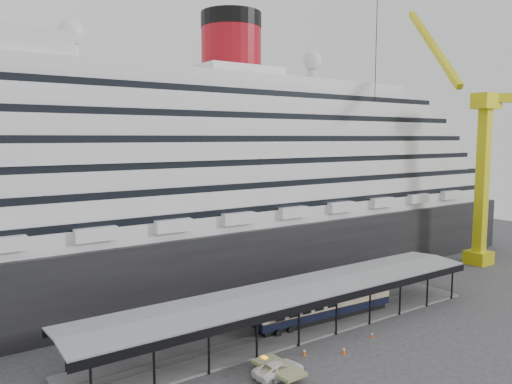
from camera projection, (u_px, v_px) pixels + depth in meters
ground at (323, 343)px, 56.93m from camera, size 200.00×200.00×0.00m
cruise_ship at (191, 168)px, 80.99m from camera, size 130.00×30.00×43.90m
platform_canopy at (295, 310)px, 60.74m from camera, size 56.00×9.18×5.30m
crane_yellow at (478, 156)px, 90.17m from camera, size 23.83×18.78×47.60m
port_truck at (279, 369)px, 48.79m from camera, size 5.54×2.76×1.51m
pullman_carriage at (325, 302)px, 63.47m from camera, size 20.50×3.80×20.01m
traffic_cone_left at (304, 352)px, 53.62m from camera, size 0.51×0.51×0.79m
traffic_cone_mid at (344, 350)px, 53.98m from camera, size 0.50×0.50×0.83m
traffic_cone_right at (372, 335)px, 58.34m from camera, size 0.49×0.49×0.74m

